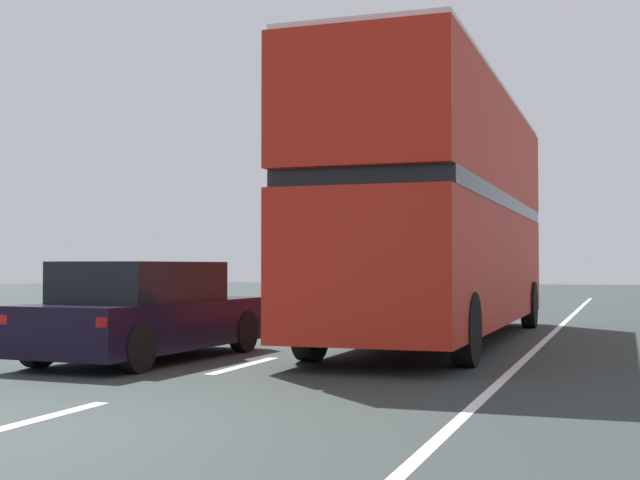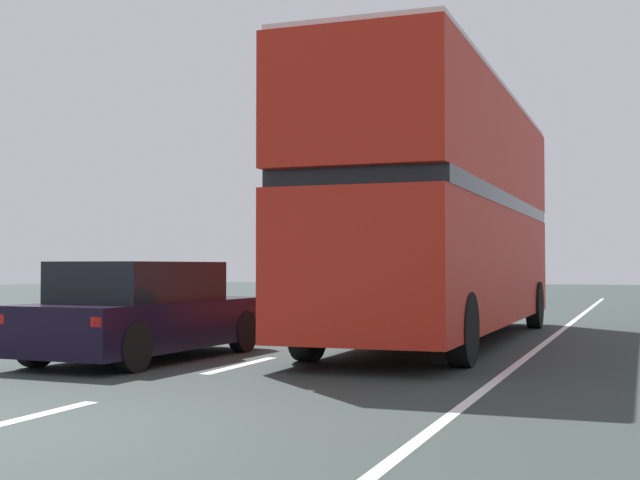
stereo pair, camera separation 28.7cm
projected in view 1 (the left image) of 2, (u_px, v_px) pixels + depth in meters
The scene contains 4 objects.
lane_paint_markings at pixel (450, 348), 14.31m from camera, with size 3.63×46.00×0.01m.
double_decker_bus_red at pixel (442, 209), 15.73m from camera, with size 2.53×10.82×4.42m.
hatchback_car_near at pixel (147, 313), 12.60m from camera, with size 1.94×4.39×1.40m.
sedan_car_ahead at pixel (388, 288), 28.17m from camera, with size 2.04×4.48×1.34m.
Camera 1 is at (4.88, -5.95, 1.35)m, focal length 49.32 mm.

